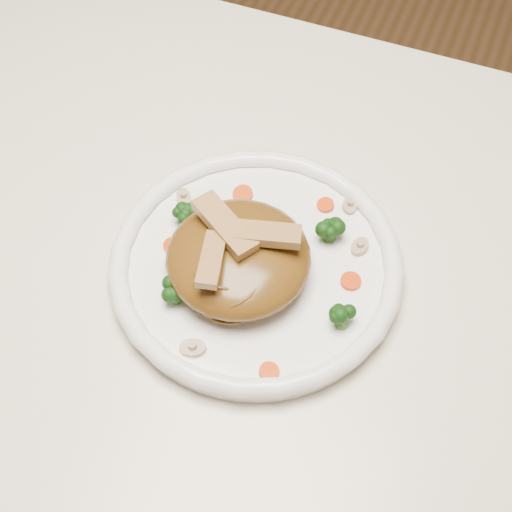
% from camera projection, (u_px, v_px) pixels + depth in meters
% --- Properties ---
extents(ground, '(4.00, 4.00, 0.00)m').
position_uv_depth(ground, '(230.00, 481.00, 1.39)').
color(ground, '#52381C').
rests_on(ground, ground).
extents(table, '(1.20, 0.80, 0.75)m').
position_uv_depth(table, '(213.00, 304.00, 0.85)').
color(table, beige).
rests_on(table, ground).
extents(plate, '(0.34, 0.34, 0.02)m').
position_uv_depth(plate, '(256.00, 268.00, 0.75)').
color(plate, white).
rests_on(plate, table).
extents(noodle_mound, '(0.17, 0.17, 0.05)m').
position_uv_depth(noodle_mound, '(238.00, 257.00, 0.72)').
color(noodle_mound, '#5D3B11').
rests_on(noodle_mound, plate).
extents(chicken_a, '(0.08, 0.04, 0.01)m').
position_uv_depth(chicken_a, '(263.00, 234.00, 0.70)').
color(chicken_a, '#A47E4D').
rests_on(chicken_a, noodle_mound).
extents(chicken_b, '(0.08, 0.06, 0.01)m').
position_uv_depth(chicken_b, '(225.00, 225.00, 0.70)').
color(chicken_b, '#A47E4D').
rests_on(chicken_b, noodle_mound).
extents(chicken_c, '(0.03, 0.07, 0.01)m').
position_uv_depth(chicken_c, '(212.00, 259.00, 0.68)').
color(chicken_c, '#A47E4D').
rests_on(chicken_c, noodle_mound).
extents(broccoli_0, '(0.03, 0.03, 0.03)m').
position_uv_depth(broccoli_0, '(330.00, 230.00, 0.75)').
color(broccoli_0, '#0C3A0C').
rests_on(broccoli_0, plate).
extents(broccoli_1, '(0.03, 0.03, 0.03)m').
position_uv_depth(broccoli_1, '(184.00, 216.00, 0.76)').
color(broccoli_1, '#0C3A0C').
rests_on(broccoli_1, plate).
extents(broccoli_2, '(0.04, 0.04, 0.03)m').
position_uv_depth(broccoli_2, '(175.00, 290.00, 0.71)').
color(broccoli_2, '#0C3A0C').
rests_on(broccoli_2, plate).
extents(broccoli_3, '(0.03, 0.03, 0.03)m').
position_uv_depth(broccoli_3, '(343.00, 316.00, 0.69)').
color(broccoli_3, '#0C3A0C').
rests_on(broccoli_3, plate).
extents(carrot_0, '(0.02, 0.02, 0.00)m').
position_uv_depth(carrot_0, '(325.00, 205.00, 0.79)').
color(carrot_0, '#E74108').
rests_on(carrot_0, plate).
extents(carrot_1, '(0.03, 0.03, 0.00)m').
position_uv_depth(carrot_1, '(173.00, 245.00, 0.76)').
color(carrot_1, '#E74108').
rests_on(carrot_1, plate).
extents(carrot_2, '(0.02, 0.02, 0.00)m').
position_uv_depth(carrot_2, '(351.00, 281.00, 0.73)').
color(carrot_2, '#E74108').
rests_on(carrot_2, plate).
extents(carrot_3, '(0.03, 0.03, 0.00)m').
position_uv_depth(carrot_3, '(243.00, 194.00, 0.80)').
color(carrot_3, '#E74108').
rests_on(carrot_3, plate).
extents(carrot_4, '(0.02, 0.02, 0.00)m').
position_uv_depth(carrot_4, '(269.00, 372.00, 0.68)').
color(carrot_4, '#E74108').
rests_on(carrot_4, plate).
extents(mushroom_0, '(0.03, 0.03, 0.01)m').
position_uv_depth(mushroom_0, '(193.00, 348.00, 0.69)').
color(mushroom_0, '#C2B391').
rests_on(mushroom_0, plate).
extents(mushroom_1, '(0.03, 0.03, 0.01)m').
position_uv_depth(mushroom_1, '(360.00, 247.00, 0.75)').
color(mushroom_1, '#C2B391').
rests_on(mushroom_1, plate).
extents(mushroom_2, '(0.03, 0.03, 0.01)m').
position_uv_depth(mushroom_2, '(184.00, 198.00, 0.79)').
color(mushroom_2, '#C2B391').
rests_on(mushroom_2, plate).
extents(mushroom_3, '(0.03, 0.03, 0.01)m').
position_uv_depth(mushroom_3, '(350.00, 206.00, 0.79)').
color(mushroom_3, '#C2B391').
rests_on(mushroom_3, plate).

